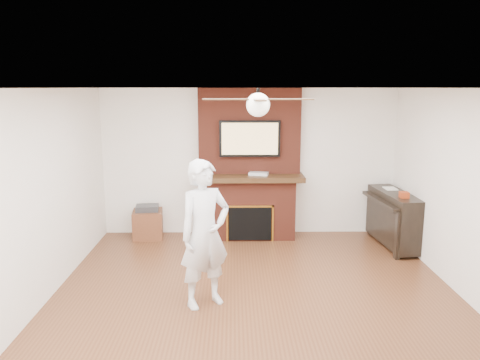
{
  "coord_description": "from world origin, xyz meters",
  "views": [
    {
      "loc": [
        -0.27,
        -5.16,
        2.51
      ],
      "look_at": [
        -0.18,
        0.9,
        1.3
      ],
      "focal_mm": 35.0,
      "sensor_mm": 36.0,
      "label": 1
    }
  ],
  "objects_px": {
    "fireplace": "(249,179)",
    "person": "(205,234)",
    "side_table": "(148,223)",
    "piano": "(394,217)"
  },
  "relations": [
    {
      "from": "person",
      "to": "piano",
      "type": "relative_size",
      "value": 1.25
    },
    {
      "from": "side_table",
      "to": "piano",
      "type": "bearing_deg",
      "value": -13.5
    },
    {
      "from": "fireplace",
      "to": "piano",
      "type": "bearing_deg",
      "value": -13.48
    },
    {
      "from": "fireplace",
      "to": "piano",
      "type": "xyz_separation_m",
      "value": [
        2.29,
        -0.55,
        -0.52
      ]
    },
    {
      "from": "person",
      "to": "side_table",
      "type": "relative_size",
      "value": 3.07
    },
    {
      "from": "person",
      "to": "piano",
      "type": "bearing_deg",
      "value": 2.98
    },
    {
      "from": "fireplace",
      "to": "person",
      "type": "height_order",
      "value": "fireplace"
    },
    {
      "from": "person",
      "to": "fireplace",
      "type": "bearing_deg",
      "value": 44.76
    },
    {
      "from": "fireplace",
      "to": "side_table",
      "type": "distance_m",
      "value": 1.88
    },
    {
      "from": "piano",
      "to": "fireplace",
      "type": "bearing_deg",
      "value": 161.32
    }
  ]
}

